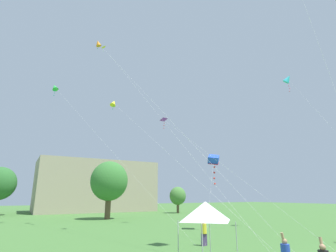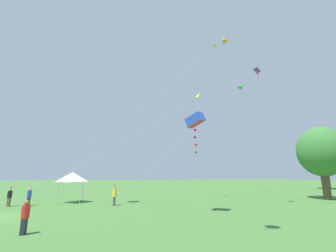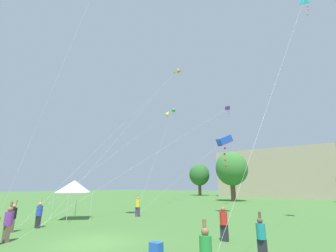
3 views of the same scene
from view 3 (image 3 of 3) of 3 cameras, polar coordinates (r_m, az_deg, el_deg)
The scene contains 18 objects.
ground_plane at distance 13.41m, azimuth -18.30°, elevation -26.39°, with size 220.00×220.00×0.00m, color #427033.
distant_building at distance 66.50m, azimuth 25.69°, elevation -10.84°, with size 26.73×14.25×11.62m, color tan.
tree_far_left at distance 67.80m, azimuth 7.96°, elevation -12.16°, with size 5.97×5.38×9.01m.
tree_near_right at distance 45.11m, azimuth 15.83°, elevation -10.41°, with size 6.04×5.43×9.11m.
festival_tent at distance 22.22m, azimuth -22.72°, elevation -13.96°, with size 2.48×2.48×3.27m.
cooler_box at distance 11.20m, azimuth -3.05°, elevation -28.42°, with size 0.52×0.39×0.42m, color blue.
person_black_shirt at distance 18.23m, azimuth -34.74°, elevation -18.33°, with size 0.40×0.40×1.94m.
person_yellow_shirt at distance 22.80m, azimuth -7.69°, elevation -19.34°, with size 0.42×0.42×2.06m.
person_red_shirt at distance 13.42m, azimuth 13.98°, elevation -22.65°, with size 0.40×0.40×1.71m.
person_teal_shirt at distance 10.87m, azimuth 22.60°, elevation -24.29°, with size 0.36×0.36×1.77m.
person_blue_shirt at distance 19.04m, azimuth -29.92°, elevation -18.71°, with size 0.40×0.40×1.94m.
person_purple_shirt at distance 15.37m, azimuth -35.50°, elevation -19.24°, with size 0.41×0.41×2.00m.
kite_yellow_delta_0 at distance 40.72m, azimuth 0.98°, elevation 12.72°, with size 3.94×22.71×22.89m.
kite_green_diamond_1 at distance 47.99m, azimuth 1.42°, elevation 4.22°, with size 9.71×21.37×19.20m.
kite_blue_box_2 at distance 25.30m, azimuth 14.11°, elevation -3.71°, with size 7.61×7.71×8.29m.
kite_purple_delta_3 at distance 34.68m, azimuth 14.70°, elevation 4.20°, with size 3.90×25.61×14.41m.
kite_orange_diamond_5 at distance 44.14m, azimuth 2.56°, elevation 14.02°, with size 4.52×26.45×24.71m.
kite_yellow_diamond_7 at distance 35.59m, azimuth -0.08°, elevation 3.26°, with size 2.81×21.17×14.46m.
Camera 3 is at (10.27, -8.14, 2.85)m, focal length 24.00 mm.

